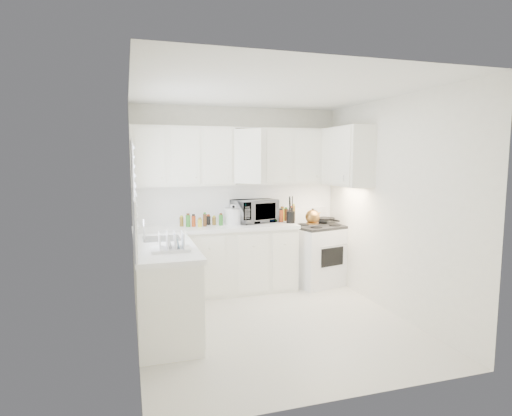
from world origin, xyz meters
name	(u,v)px	position (x,y,z in m)	size (l,w,h in m)	color
floor	(274,323)	(0.00, 0.00, 0.00)	(3.20, 3.20, 0.00)	silver
ceiling	(275,90)	(0.00, 0.00, 2.60)	(3.20, 3.20, 0.00)	white
wall_back	(238,198)	(0.00, 1.60, 1.30)	(3.00, 3.00, 0.00)	white
wall_front	(346,236)	(0.00, -1.60, 1.30)	(3.00, 3.00, 0.00)	white
wall_left	(134,216)	(-1.50, 0.00, 1.30)	(3.20, 3.20, 0.00)	white
wall_right	(391,206)	(1.50, 0.00, 1.30)	(3.20, 3.20, 0.00)	white
window_blinds	(134,189)	(-1.48, 0.35, 1.55)	(0.06, 0.96, 1.06)	white
lower_cabinets_back	(217,261)	(-0.39, 1.30, 0.45)	(2.22, 0.60, 0.90)	white
lower_cabinets_left	(164,290)	(-1.20, 0.20, 0.45)	(0.60, 1.60, 0.90)	white
countertop_back	(216,228)	(-0.39, 1.29, 0.93)	(2.24, 0.64, 0.05)	white
countertop_left	(164,247)	(-1.19, 0.20, 0.93)	(0.64, 1.62, 0.05)	white
backsplash_back	(238,203)	(0.00, 1.59, 1.23)	(2.98, 0.02, 0.55)	white
backsplash_left	(134,221)	(-1.49, 0.20, 1.23)	(0.02, 1.60, 0.55)	white
upper_cabinets_back	(241,185)	(0.00, 1.44, 1.50)	(3.00, 0.33, 0.80)	white
upper_cabinets_right	(346,186)	(1.33, 0.82, 1.50)	(0.33, 0.90, 0.80)	white
sink	(161,228)	(-1.19, 0.55, 1.07)	(0.42, 0.38, 0.30)	gray
stove	(319,246)	(1.15, 1.25, 0.57)	(0.74, 0.61, 1.14)	white
tea_kettle	(313,216)	(0.97, 1.09, 1.06)	(0.26, 0.22, 0.24)	olive
frying_pan	(325,218)	(1.33, 1.41, 0.97)	(0.29, 0.48, 0.04)	black
microwave	(254,208)	(0.21, 1.45, 1.15)	(0.60, 0.33, 0.41)	gray
rice_cooker	(233,215)	(-0.13, 1.38, 1.08)	(0.26, 0.26, 0.26)	white
paper_towel	(234,214)	(-0.10, 1.43, 1.08)	(0.12, 0.12, 0.27)	white
utensil_crock	(291,209)	(0.68, 1.22, 1.15)	(0.13, 0.13, 0.40)	black
dish_rack	(170,240)	(-1.15, -0.11, 1.06)	(0.39, 0.29, 0.21)	white
spice_left_0	(182,221)	(-0.85, 1.42, 1.02)	(0.06, 0.06, 0.13)	brown
spice_left_1	(188,222)	(-0.78, 1.33, 1.02)	(0.06, 0.06, 0.13)	#2F7B29
spice_left_2	(193,221)	(-0.70, 1.42, 1.02)	(0.06, 0.06, 0.13)	#A83B16
spice_left_3	(199,221)	(-0.62, 1.33, 1.02)	(0.06, 0.06, 0.13)	gold
spice_left_4	(203,220)	(-0.55, 1.42, 1.02)	(0.06, 0.06, 0.13)	#502F17
spice_left_5	(210,221)	(-0.47, 1.33, 1.02)	(0.06, 0.06, 0.13)	black
spice_left_6	(214,220)	(-0.40, 1.42, 1.02)	(0.06, 0.06, 0.13)	brown
spice_left_7	(220,220)	(-0.32, 1.33, 1.02)	(0.06, 0.06, 0.13)	#2F7B29
sauce_right_0	(278,215)	(0.58, 1.46, 1.05)	(0.06, 0.06, 0.19)	#A83B16
sauce_right_1	(283,215)	(0.64, 1.40, 1.05)	(0.06, 0.06, 0.19)	gold
sauce_right_2	(285,214)	(0.69, 1.46, 1.05)	(0.06, 0.06, 0.19)	#502F17
sauce_right_3	(290,215)	(0.74, 1.40, 1.05)	(0.06, 0.06, 0.19)	black
sauce_right_4	(292,214)	(0.80, 1.46, 1.05)	(0.06, 0.06, 0.19)	brown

